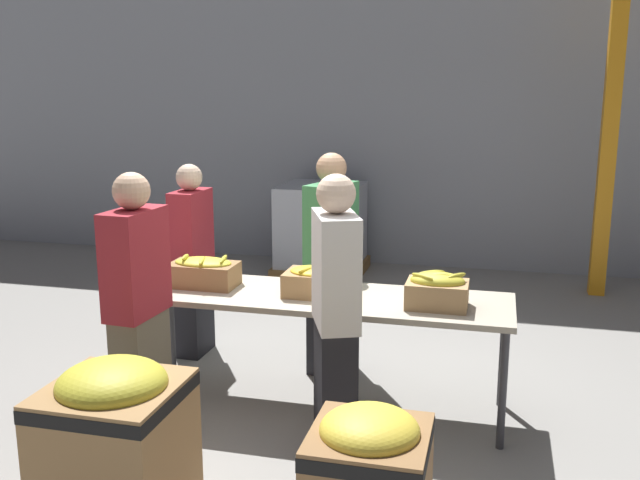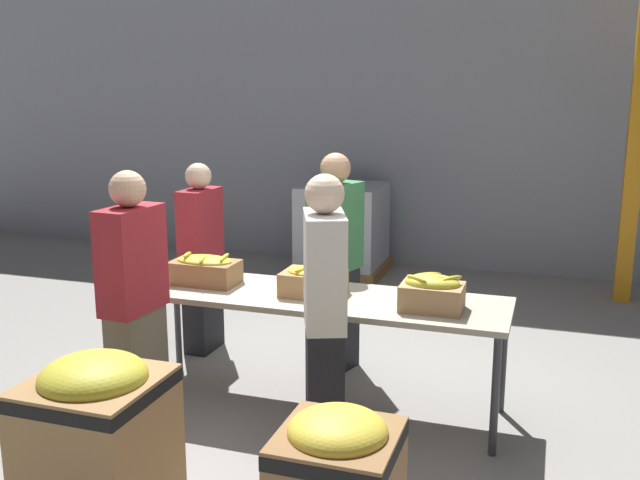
{
  "view_description": "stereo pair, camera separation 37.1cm",
  "coord_description": "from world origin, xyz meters",
  "px_view_note": "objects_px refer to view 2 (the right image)",
  "views": [
    {
      "loc": [
        1.16,
        -4.55,
        2.23
      ],
      "look_at": [
        -0.04,
        0.24,
        1.15
      ],
      "focal_mm": 40.0,
      "sensor_mm": 36.0,
      "label": 1
    },
    {
      "loc": [
        1.52,
        -4.44,
        2.23
      ],
      "look_at": [
        -0.04,
        0.24,
        1.15
      ],
      "focal_mm": 40.0,
      "sensor_mm": 36.0,
      "label": 2
    }
  ],
  "objects_px": {
    "banana_box_1": "(313,280)",
    "volunteer_2": "(134,304)",
    "volunteer_1": "(324,319)",
    "volunteer_3": "(335,265)",
    "donation_bin_0": "(97,431)",
    "support_pillar": "(639,108)",
    "banana_box_2": "(432,292)",
    "pallet_stack_0": "(343,231)",
    "sorting_table": "(315,302)",
    "banana_box_0": "(205,269)",
    "volunteer_0": "(201,259)"
  },
  "relations": [
    {
      "from": "banana_box_1",
      "to": "volunteer_2",
      "type": "bearing_deg",
      "value": -145.59
    },
    {
      "from": "volunteer_1",
      "to": "banana_box_1",
      "type": "bearing_deg",
      "value": 3.14
    },
    {
      "from": "volunteer_3",
      "to": "donation_bin_0",
      "type": "height_order",
      "value": "volunteer_3"
    },
    {
      "from": "volunteer_3",
      "to": "support_pillar",
      "type": "height_order",
      "value": "support_pillar"
    },
    {
      "from": "banana_box_2",
      "to": "pallet_stack_0",
      "type": "relative_size",
      "value": 0.37
    },
    {
      "from": "sorting_table",
      "to": "donation_bin_0",
      "type": "distance_m",
      "value": 1.74
    },
    {
      "from": "volunteer_2",
      "to": "support_pillar",
      "type": "xyz_separation_m",
      "value": [
        3.25,
        4.08,
        1.15
      ]
    },
    {
      "from": "banana_box_0",
      "to": "banana_box_2",
      "type": "height_order",
      "value": "banana_box_2"
    },
    {
      "from": "donation_bin_0",
      "to": "volunteer_3",
      "type": "bearing_deg",
      "value": 75.1
    },
    {
      "from": "donation_bin_0",
      "to": "pallet_stack_0",
      "type": "height_order",
      "value": "pallet_stack_0"
    },
    {
      "from": "sorting_table",
      "to": "banana_box_1",
      "type": "xyz_separation_m",
      "value": [
        -0.01,
        -0.01,
        0.16
      ]
    },
    {
      "from": "volunteer_3",
      "to": "banana_box_2",
      "type": "bearing_deg",
      "value": 67.06
    },
    {
      "from": "banana_box_2",
      "to": "volunteer_2",
      "type": "relative_size",
      "value": 0.23
    },
    {
      "from": "volunteer_0",
      "to": "pallet_stack_0",
      "type": "height_order",
      "value": "volunteer_0"
    },
    {
      "from": "volunteer_2",
      "to": "volunteer_3",
      "type": "height_order",
      "value": "volunteer_3"
    },
    {
      "from": "sorting_table",
      "to": "pallet_stack_0",
      "type": "bearing_deg",
      "value": 103.52
    },
    {
      "from": "sorting_table",
      "to": "banana_box_0",
      "type": "height_order",
      "value": "banana_box_0"
    },
    {
      "from": "banana_box_1",
      "to": "support_pillar",
      "type": "bearing_deg",
      "value": 56.35
    },
    {
      "from": "volunteer_2",
      "to": "pallet_stack_0",
      "type": "distance_m",
      "value": 4.21
    },
    {
      "from": "support_pillar",
      "to": "banana_box_0",
      "type": "bearing_deg",
      "value": -132.53
    },
    {
      "from": "donation_bin_0",
      "to": "volunteer_1",
      "type": "bearing_deg",
      "value": 47.43
    },
    {
      "from": "volunteer_2",
      "to": "sorting_table",
      "type": "bearing_deg",
      "value": -51.5
    },
    {
      "from": "banana_box_1",
      "to": "volunteer_3",
      "type": "height_order",
      "value": "volunteer_3"
    },
    {
      "from": "banana_box_1",
      "to": "banana_box_2",
      "type": "distance_m",
      "value": 0.83
    },
    {
      "from": "support_pillar",
      "to": "pallet_stack_0",
      "type": "height_order",
      "value": "support_pillar"
    },
    {
      "from": "volunteer_1",
      "to": "support_pillar",
      "type": "relative_size",
      "value": 0.43
    },
    {
      "from": "volunteer_0",
      "to": "support_pillar",
      "type": "height_order",
      "value": "support_pillar"
    },
    {
      "from": "banana_box_1",
      "to": "volunteer_1",
      "type": "distance_m",
      "value": 0.64
    },
    {
      "from": "volunteer_1",
      "to": "banana_box_2",
      "type": "bearing_deg",
      "value": -69.27
    },
    {
      "from": "banana_box_1",
      "to": "volunteer_1",
      "type": "xyz_separation_m",
      "value": [
        0.27,
        -0.58,
        -0.06
      ]
    },
    {
      "from": "pallet_stack_0",
      "to": "sorting_table",
      "type": "bearing_deg",
      "value": -76.48
    },
    {
      "from": "banana_box_0",
      "to": "banana_box_2",
      "type": "bearing_deg",
      "value": -3.19
    },
    {
      "from": "volunteer_0",
      "to": "banana_box_2",
      "type": "bearing_deg",
      "value": 69.53
    },
    {
      "from": "pallet_stack_0",
      "to": "donation_bin_0",
      "type": "bearing_deg",
      "value": -87.85
    },
    {
      "from": "volunteer_3",
      "to": "donation_bin_0",
      "type": "distance_m",
      "value": 2.35
    },
    {
      "from": "volunteer_1",
      "to": "volunteer_0",
      "type": "bearing_deg",
      "value": 27.15
    },
    {
      "from": "support_pillar",
      "to": "banana_box_2",
      "type": "bearing_deg",
      "value": -112.51
    },
    {
      "from": "sorting_table",
      "to": "donation_bin_0",
      "type": "relative_size",
      "value": 2.99
    },
    {
      "from": "donation_bin_0",
      "to": "banana_box_1",
      "type": "bearing_deg",
      "value": 67.7
    },
    {
      "from": "volunteer_0",
      "to": "volunteer_3",
      "type": "xyz_separation_m",
      "value": [
        1.2,
        -0.08,
        0.06
      ]
    },
    {
      "from": "volunteer_2",
      "to": "pallet_stack_0",
      "type": "relative_size",
      "value": 1.6
    },
    {
      "from": "sorting_table",
      "to": "banana_box_0",
      "type": "distance_m",
      "value": 0.86
    },
    {
      "from": "banana_box_1",
      "to": "support_pillar",
      "type": "xyz_separation_m",
      "value": [
        2.26,
        3.4,
        1.08
      ]
    },
    {
      "from": "volunteer_1",
      "to": "pallet_stack_0",
      "type": "distance_m",
      "value": 4.26
    },
    {
      "from": "banana_box_1",
      "to": "banana_box_0",
      "type": "bearing_deg",
      "value": 178.46
    },
    {
      "from": "banana_box_1",
      "to": "pallet_stack_0",
      "type": "height_order",
      "value": "pallet_stack_0"
    },
    {
      "from": "banana_box_1",
      "to": "donation_bin_0",
      "type": "relative_size",
      "value": 0.47
    },
    {
      "from": "banana_box_1",
      "to": "volunteer_0",
      "type": "relative_size",
      "value": 0.26
    },
    {
      "from": "banana_box_0",
      "to": "donation_bin_0",
      "type": "xyz_separation_m",
      "value": [
        0.19,
        -1.6,
        -0.46
      ]
    },
    {
      "from": "support_pillar",
      "to": "pallet_stack_0",
      "type": "bearing_deg",
      "value": 177.86
    }
  ]
}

